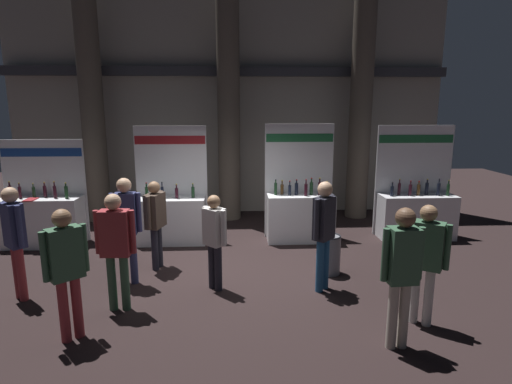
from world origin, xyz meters
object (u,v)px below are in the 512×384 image
visitor_5 (425,254)px  visitor_3 (15,234)px  trash_bin (329,254)px  visitor_8 (214,235)px  exhibitor_booth_2 (300,212)px  visitor_2 (402,266)px  visitor_4 (324,227)px  visitor_7 (155,217)px  exhibitor_booth_0 (42,218)px  exhibitor_booth_3 (416,211)px  exhibitor_booth_1 (171,215)px  visitor_0 (116,242)px  visitor_6 (66,264)px  visitor_1 (126,222)px

visitor_5 → visitor_3: bearing=-156.0°
trash_bin → visitor_8: bearing=-164.5°
exhibitor_booth_2 → visitor_8: (-1.77, -2.46, 0.28)m
visitor_2 → visitor_4: 1.77m
visitor_7 → visitor_8: (1.11, -0.95, -0.06)m
exhibitor_booth_2 → visitor_8: bearing=-125.7°
exhibitor_booth_0 → exhibitor_booth_3: exhibitor_booth_3 is taller
exhibitor_booth_1 → exhibitor_booth_2: 2.83m
exhibitor_booth_1 → visitor_4: exhibitor_booth_1 is taller
exhibitor_booth_1 → visitor_0: 3.14m
trash_bin → visitor_5: (0.86, -1.81, 0.66)m
visitor_2 → visitor_5: size_ratio=1.06×
exhibitor_booth_0 → visitor_6: exhibitor_booth_0 is taller
trash_bin → visitor_6: visitor_6 is taller
exhibitor_booth_0 → visitor_6: 4.31m
exhibitor_booth_2 → visitor_1: size_ratio=1.42×
visitor_0 → visitor_7: bearing=82.2°
visitor_6 → visitor_7: size_ratio=1.06×
visitor_2 → visitor_8: size_ratio=1.14×
exhibitor_booth_0 → visitor_4: (5.52, -2.51, 0.46)m
visitor_7 → exhibitor_booth_0: bearing=-102.4°
visitor_1 → visitor_6: (-0.31, -1.70, -0.05)m
exhibitor_booth_3 → visitor_8: bearing=-150.4°
exhibitor_booth_0 → visitor_0: size_ratio=1.29×
visitor_0 → visitor_1: bearing=96.7°
visitor_5 → trash_bin: bearing=149.6°
visitor_1 → visitor_2: 4.32m
exhibitor_booth_2 → trash_bin: size_ratio=3.61×
exhibitor_booth_3 → visitor_4: bearing=-135.5°
exhibitor_booth_1 → visitor_6: exhibitor_booth_1 is taller
exhibitor_booth_0 → visitor_5: size_ratio=1.34×
visitor_1 → visitor_7: 0.75m
visitor_1 → exhibitor_booth_2: bearing=-148.3°
exhibitor_booth_1 → visitor_7: 1.55m
visitor_5 → visitor_6: bearing=-144.0°
visitor_7 → visitor_2: bearing=67.0°
visitor_1 → visitor_7: size_ratio=1.11×
exhibitor_booth_1 → visitor_7: size_ratio=1.55×
trash_bin → visitor_4: bearing=-111.4°
trash_bin → visitor_7: bearing=172.7°
visitor_0 → visitor_2: visitor_2 is taller
trash_bin → visitor_7: 3.20m
exhibitor_booth_3 → visitor_2: (-2.10, -4.31, 0.45)m
exhibitor_booth_3 → visitor_4: (-2.68, -2.63, 0.45)m
exhibitor_booth_2 → visitor_5: 3.89m
visitor_0 → visitor_8: bearing=26.5°
visitor_8 → visitor_6: bearing=83.4°
trash_bin → visitor_1: 3.54m
exhibitor_booth_3 → visitor_8: (-4.41, -2.50, 0.30)m
trash_bin → exhibitor_booth_2: bearing=96.9°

